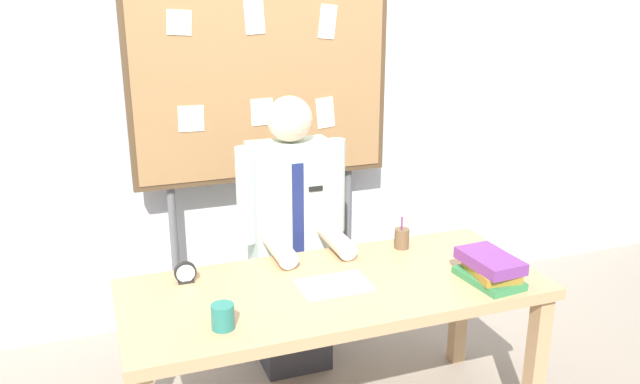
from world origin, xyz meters
TOP-DOWN VIEW (x-y plane):
  - back_wall at (0.00, 1.28)m, footprint 6.40×0.08m
  - desk at (0.00, 0.00)m, footprint 1.76×0.74m
  - person at (0.00, 0.59)m, footprint 0.55×0.56m
  - bulletin_board at (-0.00, 1.08)m, footprint 1.42×0.09m
  - book_stack at (0.62, -0.20)m, footprint 0.20×0.30m
  - open_notebook at (-0.01, -0.02)m, footprint 0.29×0.19m
  - desk_clock at (-0.58, 0.23)m, footprint 0.09×0.04m
  - coffee_mug at (-0.51, -0.20)m, footprint 0.09×0.09m
  - pen_holder at (0.44, 0.25)m, footprint 0.07×0.07m

SIDE VIEW (x-z plane):
  - desk at x=0.00m, z-range 0.28..1.00m
  - person at x=0.00m, z-range -0.05..1.38m
  - open_notebook at x=-0.01m, z-range 0.73..0.74m
  - desk_clock at x=-0.58m, z-range 0.72..0.81m
  - coffee_mug at x=-0.51m, z-range 0.73..0.82m
  - pen_holder at x=0.44m, z-range 0.70..0.86m
  - book_stack at x=0.62m, z-range 0.73..0.84m
  - back_wall at x=0.00m, z-range 0.00..2.70m
  - bulletin_board at x=0.00m, z-range 0.42..2.49m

